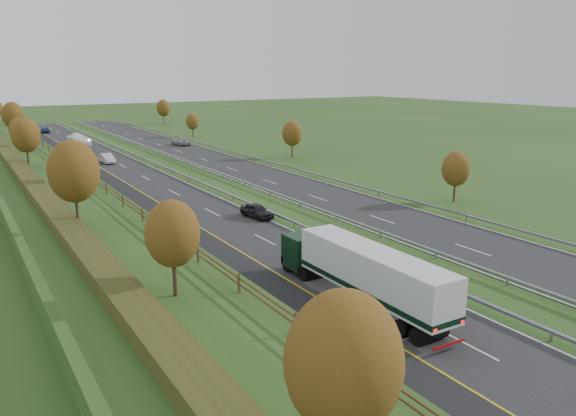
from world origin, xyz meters
The scene contains 19 objects.
ground centered at (8.00, 55.00, 0.00)m, with size 400.00×400.00×0.00m, color #254518.
near_carriageway centered at (0.00, 60.00, 0.02)m, with size 10.50×200.00×0.04m, color black.
far_carriageway centered at (16.50, 60.00, 0.02)m, with size 10.50×200.00×0.04m, color black.
hard_shoulder centered at (-3.75, 60.00, 0.02)m, with size 3.00×200.00×0.04m, color black.
lane_markings centered at (6.40, 59.88, 0.05)m, with size 26.75×200.00×0.01m.
embankment_left centered at (-13.00, 60.00, 1.00)m, with size 12.00×200.00×2.00m, color #254518.
hedge_left centered at (-15.00, 60.00, 2.55)m, with size 2.20×180.00×1.10m, color #2F3616.
fence_left centered at (-8.50, 59.59, 2.73)m, with size 0.12×189.06×1.20m.
median_barrier_near centered at (5.70, 60.00, 0.61)m, with size 0.32×200.00×0.71m.
median_barrier_far centered at (10.80, 60.00, 0.61)m, with size 0.32×200.00×0.71m.
outer_barrier_far centered at (22.30, 60.00, 0.62)m, with size 0.32×200.00×0.71m.
trees_left centered at (-12.64, 56.63, 6.37)m, with size 6.64×164.30×7.66m.
trees_far centered at (29.80, 89.21, 4.25)m, with size 8.45×118.60×7.12m.
box_lorry centered at (-0.32, 6.84, 2.33)m, with size 2.58×16.28×4.06m.
road_tanker centered at (-1.33, 91.25, 1.86)m, with size 2.40×11.22×3.46m.
car_dark_near centered at (4.40, 30.43, 0.78)m, with size 1.76×4.37×1.49m, color black.
car_silver_mid centered at (-0.19, 75.53, 0.84)m, with size 1.70×4.88×1.61m, color silver.
car_small_far centered at (-1.60, 132.08, 0.70)m, with size 1.84×4.53×1.32m, color #172249.
car_oncoming centered at (18.90, 91.54, 0.77)m, with size 2.43×5.27×1.46m, color #A4A4A9.
Camera 1 is at (-22.48, -20.41, 15.12)m, focal length 35.00 mm.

